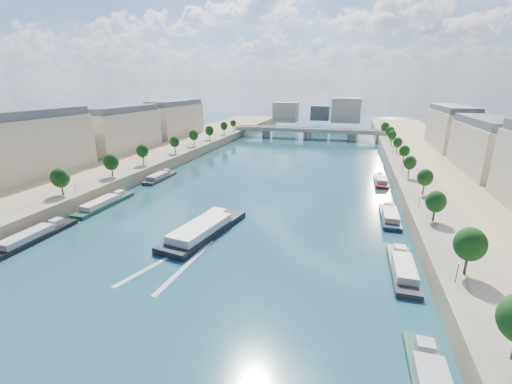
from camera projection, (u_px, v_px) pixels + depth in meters
The scene contains 16 objects.
ground at pixel (256, 194), 126.80m from camera, with size 700.00×700.00×0.00m, color #0B2D32.
quay_left at pixel (93, 175), 144.68m from camera, with size 44.00×520.00×5.00m, color #9E8460.
quay_right at pixel (477, 206), 107.41m from camera, with size 44.00×520.00×5.00m, color #9E8460.
pave_left at pixel (123, 171), 140.03m from camera, with size 14.00×520.00×0.10m, color gray.
pave_right at pixel (426, 194), 110.53m from camera, with size 14.00×520.00×0.10m, color gray.
trees_left at pixel (128, 157), 139.72m from camera, with size 4.80×268.80×8.26m.
trees_right at pixel (416, 170), 118.59m from camera, with size 4.80×268.80×8.26m.
lamps_left at pixel (115, 171), 128.87m from camera, with size 0.36×200.36×4.28m.
lamps_right at pixel (410, 181), 115.46m from camera, with size 0.36×200.36×4.28m.
buildings_left at pixel (83, 136), 154.87m from camera, with size 16.00×226.00×23.20m.
skyline at pixel (322, 111), 323.07m from camera, with size 79.00×42.00×22.00m.
bridge at pixel (308, 132), 256.22m from camera, with size 112.00×12.00×8.15m.
tour_barge at pixel (204, 230), 93.01m from camera, with size 14.27×32.58×4.28m.
wake at pixel (174, 263), 78.23m from camera, with size 12.00×26.03×0.04m.
moored_barges_left at pixel (19, 244), 85.52m from camera, with size 5.00×154.01×3.60m.
moored_barges_right at pixel (404, 274), 72.13m from camera, with size 5.00×162.97×3.60m.
Camera 1 is at (32.65, -16.16, 38.99)m, focal length 24.00 mm.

